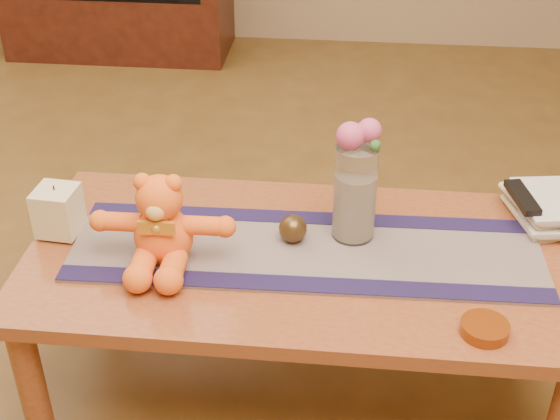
# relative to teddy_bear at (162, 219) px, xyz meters

# --- Properties ---
(floor) EXTENTS (5.50, 5.50, 0.00)m
(floor) POSITION_rel_teddy_bear_xyz_m (0.33, 0.06, -0.57)
(floor) COLOR brown
(floor) RESTS_ON ground
(coffee_table_top) EXTENTS (1.40, 0.70, 0.04)m
(coffee_table_top) POSITION_rel_teddy_bear_xyz_m (0.33, 0.06, -0.14)
(coffee_table_top) COLOR brown
(coffee_table_top) RESTS_ON floor
(table_leg_fl) EXTENTS (0.07, 0.07, 0.41)m
(table_leg_fl) POSITION_rel_teddy_bear_xyz_m (-0.31, -0.23, -0.37)
(table_leg_fl) COLOR brown
(table_leg_fl) RESTS_ON floor
(table_leg_bl) EXTENTS (0.07, 0.07, 0.41)m
(table_leg_bl) POSITION_rel_teddy_bear_xyz_m (-0.31, 0.35, -0.37)
(table_leg_bl) COLOR brown
(table_leg_bl) RESTS_ON floor
(table_leg_br) EXTENTS (0.07, 0.07, 0.41)m
(table_leg_br) POSITION_rel_teddy_bear_xyz_m (0.97, 0.35, -0.37)
(table_leg_br) COLOR brown
(table_leg_br) RESTS_ON floor
(persian_runner) EXTENTS (1.21, 0.38, 0.01)m
(persian_runner) POSITION_rel_teddy_bear_xyz_m (0.35, 0.07, -0.12)
(persian_runner) COLOR #181A44
(persian_runner) RESTS_ON coffee_table_top
(runner_border_near) EXTENTS (1.20, 0.09, 0.00)m
(runner_border_near) POSITION_rel_teddy_bear_xyz_m (0.35, -0.08, -0.11)
(runner_border_near) COLOR #1A143C
(runner_border_near) RESTS_ON persian_runner
(runner_border_far) EXTENTS (1.20, 0.09, 0.00)m
(runner_border_far) POSITION_rel_teddy_bear_xyz_m (0.35, 0.21, -0.11)
(runner_border_far) COLOR #1A143C
(runner_border_far) RESTS_ON persian_runner
(teddy_bear) EXTENTS (0.34, 0.28, 0.23)m
(teddy_bear) POSITION_rel_teddy_bear_xyz_m (0.00, 0.00, 0.00)
(teddy_bear) COLOR orange
(teddy_bear) RESTS_ON persian_runner
(pillar_candle) EXTENTS (0.11, 0.11, 0.13)m
(pillar_candle) POSITION_rel_teddy_bear_xyz_m (-0.30, 0.09, -0.05)
(pillar_candle) COLOR beige
(pillar_candle) RESTS_ON persian_runner
(candle_wick) EXTENTS (0.00, 0.00, 0.01)m
(candle_wick) POSITION_rel_teddy_bear_xyz_m (-0.30, 0.09, 0.02)
(candle_wick) COLOR black
(candle_wick) RESTS_ON pillar_candle
(glass_vase) EXTENTS (0.11, 0.11, 0.26)m
(glass_vase) POSITION_rel_teddy_bear_xyz_m (0.47, 0.15, 0.02)
(glass_vase) COLOR silver
(glass_vase) RESTS_ON persian_runner
(potpourri_fill) EXTENTS (0.09, 0.09, 0.18)m
(potpourri_fill) POSITION_rel_teddy_bear_xyz_m (0.47, 0.15, -0.02)
(potpourri_fill) COLOR beige
(potpourri_fill) RESTS_ON glass_vase
(rose_left) EXTENTS (0.07, 0.07, 0.07)m
(rose_left) POSITION_rel_teddy_bear_xyz_m (0.45, 0.14, 0.18)
(rose_left) COLOR #CE497B
(rose_left) RESTS_ON glass_vase
(rose_right) EXTENTS (0.06, 0.06, 0.06)m
(rose_right) POSITION_rel_teddy_bear_xyz_m (0.49, 0.15, 0.19)
(rose_right) COLOR #CE497B
(rose_right) RESTS_ON glass_vase
(blue_flower_back) EXTENTS (0.04, 0.04, 0.04)m
(blue_flower_back) POSITION_rel_teddy_bear_xyz_m (0.48, 0.18, 0.17)
(blue_flower_back) COLOR #49549E
(blue_flower_back) RESTS_ON glass_vase
(blue_flower_side) EXTENTS (0.04, 0.04, 0.04)m
(blue_flower_side) POSITION_rel_teddy_bear_xyz_m (0.44, 0.17, 0.17)
(blue_flower_side) COLOR #49549E
(blue_flower_side) RESTS_ON glass_vase
(leaf_sprig) EXTENTS (0.03, 0.03, 0.03)m
(leaf_sprig) POSITION_rel_teddy_bear_xyz_m (0.51, 0.13, 0.16)
(leaf_sprig) COLOR #33662D
(leaf_sprig) RESTS_ON glass_vase
(bronze_ball) EXTENTS (0.08, 0.08, 0.07)m
(bronze_ball) POSITION_rel_teddy_bear_xyz_m (0.31, 0.10, -0.08)
(bronze_ball) COLOR #473317
(bronze_ball) RESTS_ON persian_runner
(book_bottom) EXTENTS (0.22, 0.26, 0.02)m
(book_bottom) POSITION_rel_teddy_bear_xyz_m (0.91, 0.26, -0.11)
(book_bottom) COLOR beige
(book_bottom) RESTS_ON coffee_table_top
(book_lower) EXTENTS (0.19, 0.24, 0.02)m
(book_lower) POSITION_rel_teddy_bear_xyz_m (0.91, 0.26, -0.09)
(book_lower) COLOR beige
(book_lower) RESTS_ON book_bottom
(book_upper) EXTENTS (0.23, 0.26, 0.02)m
(book_upper) POSITION_rel_teddy_bear_xyz_m (0.90, 0.27, -0.07)
(book_upper) COLOR beige
(book_upper) RESTS_ON book_lower
(book_top) EXTENTS (0.20, 0.25, 0.02)m
(book_top) POSITION_rel_teddy_bear_xyz_m (0.91, 0.26, -0.05)
(book_top) COLOR beige
(book_top) RESTS_ON book_upper
(tv_remote) EXTENTS (0.08, 0.17, 0.02)m
(tv_remote) POSITION_rel_teddy_bear_xyz_m (0.91, 0.25, -0.04)
(tv_remote) COLOR black
(tv_remote) RESTS_ON book_top
(amber_dish) EXTENTS (0.12, 0.12, 0.03)m
(amber_dish) POSITION_rel_teddy_bear_xyz_m (0.77, -0.20, -0.11)
(amber_dish) COLOR #BF5914
(amber_dish) RESTS_ON coffee_table_top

